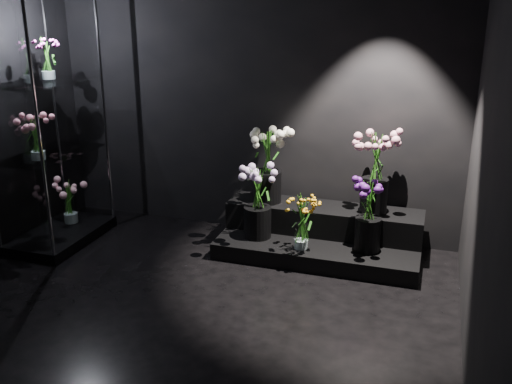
% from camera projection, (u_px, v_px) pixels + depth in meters
% --- Properties ---
extents(floor, '(4.00, 4.00, 0.00)m').
position_uv_depth(floor, '(166.00, 328.00, 4.06)').
color(floor, black).
rests_on(floor, ground).
extents(wall_back, '(4.00, 0.00, 4.00)m').
position_uv_depth(wall_back, '(253.00, 91.00, 5.41)').
color(wall_back, black).
rests_on(wall_back, floor).
extents(wall_right, '(0.00, 4.00, 4.00)m').
position_uv_depth(wall_right, '(493.00, 163.00, 3.03)').
color(wall_right, black).
rests_on(wall_right, floor).
extents(display_riser, '(1.81, 0.80, 0.40)m').
position_uv_depth(display_riser, '(321.00, 234.00, 5.26)').
color(display_riser, black).
rests_on(display_riser, floor).
extents(display_case, '(0.61, 1.02, 2.24)m').
position_uv_depth(display_case, '(48.00, 127.00, 5.19)').
color(display_case, black).
rests_on(display_case, floor).
extents(bouquet_orange_bells, '(0.33, 0.33, 0.50)m').
position_uv_depth(bouquet_orange_bells, '(302.00, 221.00, 4.92)').
color(bouquet_orange_bells, white).
rests_on(bouquet_orange_bells, display_riser).
extents(bouquet_lilac, '(0.42, 0.42, 0.67)m').
position_uv_depth(bouquet_lilac, '(258.00, 197.00, 5.13)').
color(bouquet_lilac, black).
rests_on(bouquet_lilac, display_riser).
extents(bouquet_purple, '(0.42, 0.42, 0.65)m').
position_uv_depth(bouquet_purple, '(369.00, 211.00, 4.85)').
color(bouquet_purple, black).
rests_on(bouquet_purple, display_riser).
extents(bouquet_cream_roses, '(0.44, 0.44, 0.70)m').
position_uv_depth(bouquet_cream_roses, '(268.00, 160.00, 5.29)').
color(bouquet_cream_roses, black).
rests_on(bouquet_cream_roses, display_riser).
extents(bouquet_pink_roses, '(0.45, 0.45, 0.73)m').
position_uv_depth(bouquet_pink_roses, '(376.00, 167.00, 5.02)').
color(bouquet_pink_roses, black).
rests_on(bouquet_pink_roses, display_riser).
extents(bouquet_case_pink, '(0.38, 0.38, 0.40)m').
position_uv_depth(bouquet_case_pink, '(36.00, 136.00, 5.00)').
color(bouquet_case_pink, white).
rests_on(bouquet_case_pink, display_case).
extents(bouquet_case_magenta, '(0.22, 0.22, 0.39)m').
position_uv_depth(bouquet_case_magenta, '(47.00, 57.00, 5.12)').
color(bouquet_case_magenta, white).
rests_on(bouquet_case_magenta, display_case).
extents(bouquet_case_base_pink, '(0.39, 0.39, 0.44)m').
position_uv_depth(bouquet_case_base_pink, '(69.00, 200.00, 5.64)').
color(bouquet_case_base_pink, white).
rests_on(bouquet_case_base_pink, display_case).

